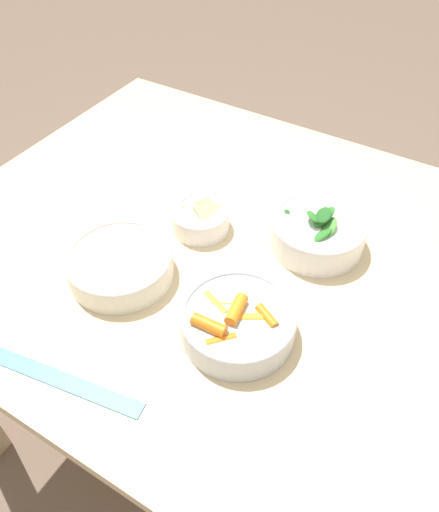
# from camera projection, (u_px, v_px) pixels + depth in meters

# --- Properties ---
(ground_plane) EXTENTS (10.00, 10.00, 0.00)m
(ground_plane) POSITION_uv_depth(u_px,v_px,m) (238.00, 427.00, 1.53)
(ground_plane) COLOR brown
(dining_table) EXTENTS (1.29, 0.96, 0.76)m
(dining_table) POSITION_uv_depth(u_px,v_px,m) (246.00, 286.00, 1.06)
(dining_table) COLOR beige
(dining_table) RESTS_ON ground_plane
(bowl_carrots) EXTENTS (0.19, 0.19, 0.07)m
(bowl_carrots) POSITION_uv_depth(u_px,v_px,m) (238.00, 322.00, 0.83)
(bowl_carrots) COLOR silver
(bowl_carrots) RESTS_ON dining_table
(bowl_greens) EXTENTS (0.19, 0.18, 0.10)m
(bowl_greens) POSITION_uv_depth(u_px,v_px,m) (318.00, 232.00, 0.97)
(bowl_greens) COLOR white
(bowl_greens) RESTS_ON dining_table
(bowl_beans_hotdog) EXTENTS (0.20, 0.20, 0.05)m
(bowl_beans_hotdog) POSITION_uv_depth(u_px,v_px,m) (120.00, 265.00, 0.93)
(bowl_beans_hotdog) COLOR silver
(bowl_beans_hotdog) RESTS_ON dining_table
(bowl_cookies) EXTENTS (0.12, 0.12, 0.06)m
(bowl_cookies) POSITION_uv_depth(u_px,v_px,m) (201.00, 218.00, 1.02)
(bowl_cookies) COLOR white
(bowl_cookies) RESTS_ON dining_table
(ruler) EXTENTS (0.31, 0.08, 0.00)m
(ruler) POSITION_uv_depth(u_px,v_px,m) (54.00, 377.00, 0.79)
(ruler) COLOR #4C99E0
(ruler) RESTS_ON dining_table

